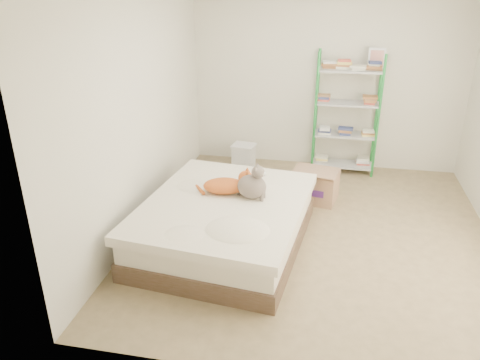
% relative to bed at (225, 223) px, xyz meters
% --- Properties ---
extents(room, '(3.81, 4.21, 2.61)m').
position_rel_bed_xyz_m(room, '(0.91, 0.41, 1.05)').
color(room, '#9A855E').
rests_on(room, ground).
extents(bed, '(1.79, 2.14, 0.50)m').
position_rel_bed_xyz_m(bed, '(0.00, 0.00, 0.00)').
color(bed, brown).
rests_on(bed, ground).
extents(orange_cat, '(0.57, 0.37, 0.21)m').
position_rel_bed_xyz_m(orange_cat, '(-0.05, 0.19, 0.36)').
color(orange_cat, orange).
rests_on(orange_cat, bed).
extents(grey_cat, '(0.35, 0.30, 0.37)m').
position_rel_bed_xyz_m(grey_cat, '(0.26, 0.14, 0.44)').
color(grey_cat, gray).
rests_on(grey_cat, bed).
extents(shelf_unit, '(0.88, 0.36, 1.74)m').
position_rel_bed_xyz_m(shelf_unit, '(1.22, 2.29, 0.62)').
color(shelf_unit, green).
rests_on(shelf_unit, ground).
extents(cardboard_box, '(0.62, 0.62, 0.45)m').
position_rel_bed_xyz_m(cardboard_box, '(0.87, 1.26, -0.06)').
color(cardboard_box, tan).
rests_on(cardboard_box, ground).
extents(white_bin, '(0.36, 0.32, 0.36)m').
position_rel_bed_xyz_m(white_bin, '(-0.20, 2.11, -0.07)').
color(white_bin, silver).
rests_on(white_bin, ground).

